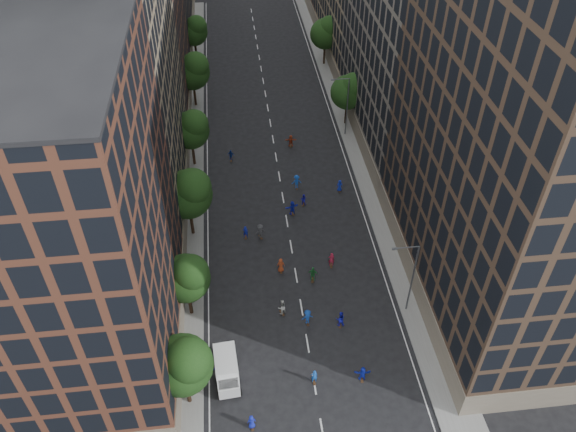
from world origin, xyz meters
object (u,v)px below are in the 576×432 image
(skater_0, at_px, (252,422))
(skater_1, at_px, (314,376))
(streetlamp_far, at_px, (346,104))
(cargo_van, at_px, (227,369))
(streetlamp_near, at_px, (411,275))
(skater_2, at_px, (340,319))

(skater_0, bearing_deg, skater_1, -154.47)
(skater_0, xyz_separation_m, skater_1, (5.89, 3.75, 0.03))
(streetlamp_far, xyz_separation_m, skater_0, (-16.26, -44.00, -4.39))
(cargo_van, bearing_deg, streetlamp_near, 13.90)
(streetlamp_near, xyz_separation_m, streetlamp_far, (0.00, 33.00, 0.00))
(skater_0, distance_m, skater_2, 13.57)
(streetlamp_near, distance_m, skater_1, 13.38)
(skater_1, relative_size, skater_2, 0.87)
(streetlamp_far, distance_m, skater_2, 35.14)
(cargo_van, xyz_separation_m, skater_2, (11.30, 4.72, -0.35))
(streetlamp_near, distance_m, skater_0, 20.12)
(cargo_van, relative_size, skater_2, 2.54)
(skater_1, bearing_deg, skater_2, -123.34)
(skater_0, bearing_deg, streetlamp_far, -117.24)
(streetlamp_near, xyz_separation_m, skater_0, (-16.26, -11.00, -4.39))
(skater_0, relative_size, skater_2, 0.84)
(cargo_van, bearing_deg, skater_0, -73.52)
(skater_1, bearing_deg, streetlamp_near, -148.34)
(streetlamp_far, bearing_deg, skater_1, -104.45)
(cargo_van, distance_m, skater_1, 7.93)
(skater_1, bearing_deg, skater_0, 29.20)
(streetlamp_near, height_order, streetlamp_far, same)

